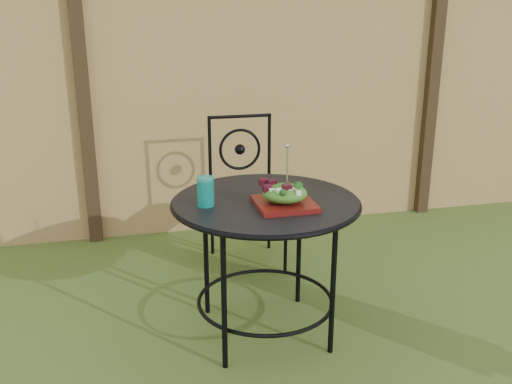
# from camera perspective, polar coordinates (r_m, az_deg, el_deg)

# --- Properties ---
(fence) EXTENTS (8.00, 0.12, 1.90)m
(fence) POSITION_cam_1_polar(r_m,az_deg,el_deg) (4.25, 1.24, 9.00)
(fence) COLOR tan
(fence) RESTS_ON ground
(patio_table) EXTENTS (0.92, 0.92, 0.72)m
(patio_table) POSITION_cam_1_polar(r_m,az_deg,el_deg) (2.81, 0.97, -3.45)
(patio_table) COLOR black
(patio_table) RESTS_ON ground
(patio_chair) EXTENTS (0.46, 0.46, 0.95)m
(patio_chair) POSITION_cam_1_polar(r_m,az_deg,el_deg) (3.68, -1.09, 0.44)
(patio_chair) COLOR black
(patio_chair) RESTS_ON ground
(salad_plate) EXTENTS (0.27, 0.27, 0.02)m
(salad_plate) POSITION_cam_1_polar(r_m,az_deg,el_deg) (2.67, 2.86, -1.19)
(salad_plate) COLOR #420D09
(salad_plate) RESTS_ON patio_table
(salad) EXTENTS (0.21, 0.21, 0.08)m
(salad) POSITION_cam_1_polar(r_m,az_deg,el_deg) (2.65, 2.88, -0.12)
(salad) COLOR #235614
(salad) RESTS_ON salad_plate
(fork) EXTENTS (0.01, 0.01, 0.18)m
(fork) POSITION_cam_1_polar(r_m,az_deg,el_deg) (2.62, 3.14, 2.60)
(fork) COLOR silver
(fork) RESTS_ON salad
(drinking_glass) EXTENTS (0.08, 0.08, 0.14)m
(drinking_glass) POSITION_cam_1_polar(r_m,az_deg,el_deg) (2.66, -5.06, 0.05)
(drinking_glass) COLOR #0C8B80
(drinking_glass) RESTS_ON patio_table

